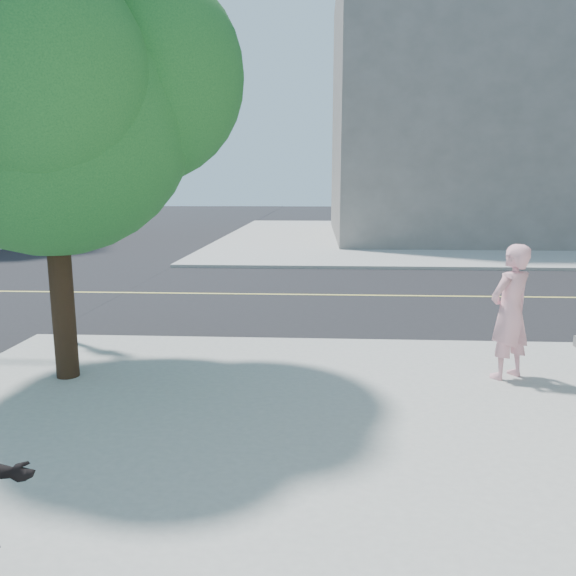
{
  "coord_description": "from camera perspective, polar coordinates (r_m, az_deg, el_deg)",
  "views": [
    {
      "loc": [
        4.09,
        -9.27,
        2.75
      ],
      "look_at": [
        3.66,
        -1.49,
        1.3
      ],
      "focal_mm": 33.84,
      "sensor_mm": 36.0,
      "label": 1
    }
  ],
  "objects": [
    {
      "name": "ground",
      "position": [
        10.5,
        -19.95,
        -5.29
      ],
      "size": [
        140.0,
        140.0,
        0.0
      ],
      "primitive_type": "plane",
      "color": "black",
      "rests_on": "ground"
    },
    {
      "name": "road_ew",
      "position": [
        14.62,
        -13.11,
        -0.54
      ],
      "size": [
        140.0,
        9.0,
        0.01
      ],
      "primitive_type": "cube",
      "color": "black",
      "rests_on": "ground"
    },
    {
      "name": "sidewalk_ne",
      "position": [
        32.29,
        20.21,
        5.13
      ],
      "size": [
        29.0,
        25.0,
        0.12
      ],
      "primitive_type": "cube",
      "color": "#989994",
      "rests_on": "ground"
    },
    {
      "name": "filler_ne",
      "position": [
        33.09,
        21.63,
        17.44
      ],
      "size": [
        18.0,
        16.0,
        14.0
      ],
      "primitive_type": "cube",
      "color": "slate",
      "rests_on": "sidewalk_ne"
    },
    {
      "name": "man_on_phone",
      "position": [
        8.07,
        22.29,
        -2.35
      ],
      "size": [
        0.82,
        0.75,
        1.88
      ],
      "primitive_type": "imported",
      "rotation": [
        0.0,
        0.0,
        3.71
      ],
      "color": "pink",
      "rests_on": "sidewalk_se"
    },
    {
      "name": "street_tree",
      "position": [
        8.04,
        -23.43,
        19.92
      ],
      "size": [
        4.73,
        4.3,
        6.28
      ],
      "rotation": [
        0.0,
        0.0,
        0.04
      ],
      "color": "black",
      "rests_on": "sidewalk_se"
    }
  ]
}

